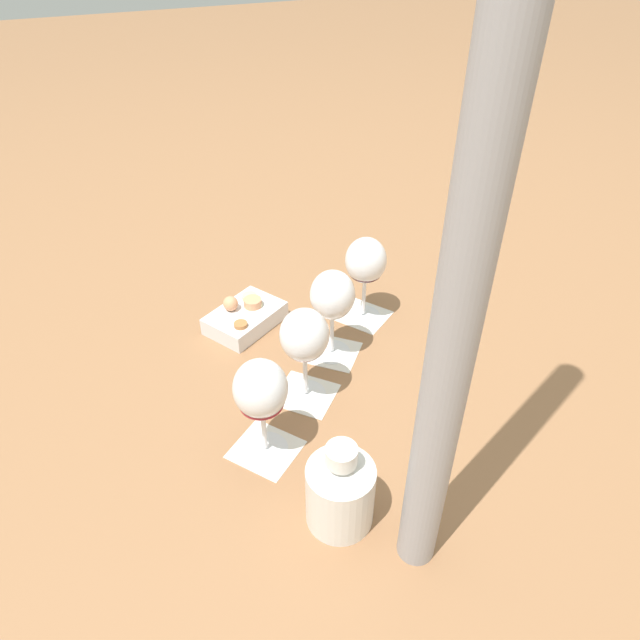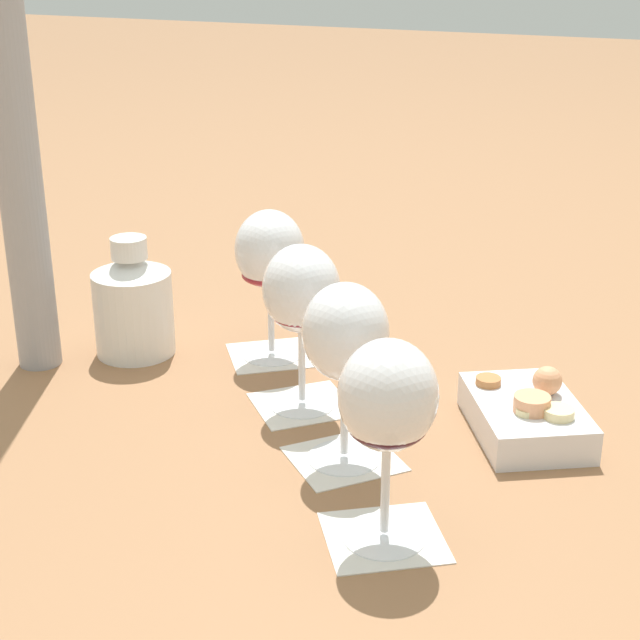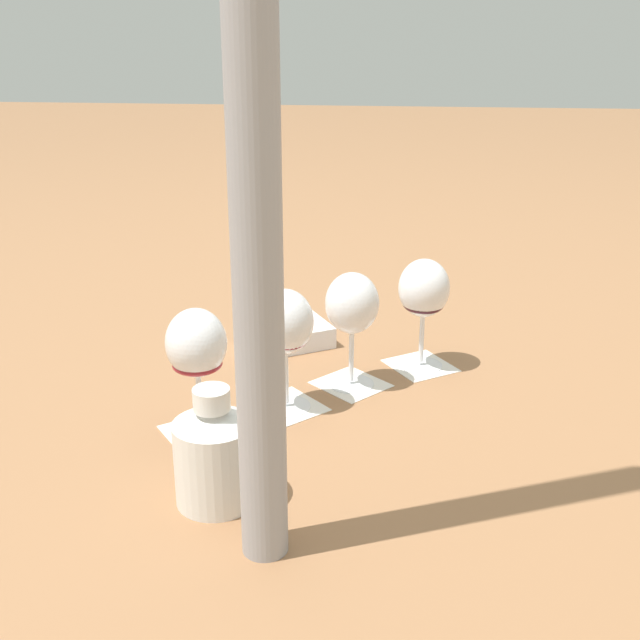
{
  "view_description": "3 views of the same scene",
  "coord_description": "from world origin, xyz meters",
  "px_view_note": "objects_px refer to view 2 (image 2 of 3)",
  "views": [
    {
      "loc": [
        -0.71,
        0.3,
        0.7
      ],
      "look_at": [
        -0.0,
        -0.0,
        0.12
      ],
      "focal_mm": 32.0,
      "sensor_mm": 36.0,
      "label": 1
    },
    {
      "loc": [
        0.35,
        -0.81,
        0.47
      ],
      "look_at": [
        -0.0,
        -0.0,
        0.12
      ],
      "focal_mm": 55.0,
      "sensor_mm": 36.0,
      "label": 2
    },
    {
      "loc": [
        -1.07,
        -0.11,
        0.53
      ],
      "look_at": [
        -0.0,
        -0.0,
        0.12
      ],
      "focal_mm": 45.0,
      "sensor_mm": 36.0,
      "label": 3
    }
  ],
  "objects_px": {
    "wine_glass_3": "(388,406)",
    "ceramic_vase": "(133,304)",
    "wine_glass_1": "(301,297)",
    "wine_glass_2": "(345,341)",
    "wine_glass_0": "(270,257)",
    "snack_dish": "(527,414)"
  },
  "relations": [
    {
      "from": "wine_glass_1",
      "to": "wine_glass_3",
      "type": "xyz_separation_m",
      "value": [
        0.17,
        -0.19,
        -0.0
      ]
    },
    {
      "from": "wine_glass_2",
      "to": "wine_glass_3",
      "type": "xyz_separation_m",
      "value": [
        0.08,
        -0.11,
        -0.0
      ]
    },
    {
      "from": "snack_dish",
      "to": "wine_glass_1",
      "type": "bearing_deg",
      "value": -171.27
    },
    {
      "from": "wine_glass_2",
      "to": "wine_glass_3",
      "type": "distance_m",
      "value": 0.13
    },
    {
      "from": "wine_glass_0",
      "to": "wine_glass_2",
      "type": "height_order",
      "value": "same"
    },
    {
      "from": "wine_glass_2",
      "to": "ceramic_vase",
      "type": "bearing_deg",
      "value": 157.42
    },
    {
      "from": "wine_glass_0",
      "to": "wine_glass_2",
      "type": "xyz_separation_m",
      "value": [
        0.17,
        -0.19,
        -0.0
      ]
    },
    {
      "from": "wine_glass_3",
      "to": "snack_dish",
      "type": "height_order",
      "value": "wine_glass_3"
    },
    {
      "from": "wine_glass_0",
      "to": "ceramic_vase",
      "type": "bearing_deg",
      "value": -160.06
    },
    {
      "from": "wine_glass_1",
      "to": "ceramic_vase",
      "type": "bearing_deg",
      "value": 168.78
    },
    {
      "from": "snack_dish",
      "to": "wine_glass_2",
      "type": "bearing_deg",
      "value": -139.99
    },
    {
      "from": "wine_glass_1",
      "to": "wine_glass_2",
      "type": "relative_size",
      "value": 1.0
    },
    {
      "from": "wine_glass_2",
      "to": "snack_dish",
      "type": "relative_size",
      "value": 0.99
    },
    {
      "from": "wine_glass_3",
      "to": "ceramic_vase",
      "type": "bearing_deg",
      "value": 149.2
    },
    {
      "from": "wine_glass_3",
      "to": "ceramic_vase",
      "type": "distance_m",
      "value": 0.48
    },
    {
      "from": "wine_glass_1",
      "to": "ceramic_vase",
      "type": "xyz_separation_m",
      "value": [
        -0.24,
        0.05,
        -0.06
      ]
    },
    {
      "from": "wine_glass_2",
      "to": "ceramic_vase",
      "type": "relative_size",
      "value": 1.23
    },
    {
      "from": "snack_dish",
      "to": "ceramic_vase",
      "type": "bearing_deg",
      "value": 178.51
    },
    {
      "from": "wine_glass_3",
      "to": "wine_glass_2",
      "type": "bearing_deg",
      "value": 126.99
    },
    {
      "from": "wine_glass_0",
      "to": "wine_glass_1",
      "type": "distance_m",
      "value": 0.14
    },
    {
      "from": "wine_glass_2",
      "to": "ceramic_vase",
      "type": "distance_m",
      "value": 0.36
    },
    {
      "from": "wine_glass_1",
      "to": "wine_glass_2",
      "type": "bearing_deg",
      "value": -45.99
    }
  ]
}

